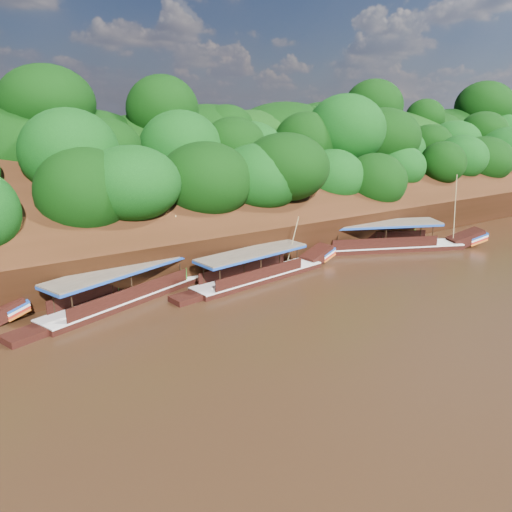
{
  "coord_description": "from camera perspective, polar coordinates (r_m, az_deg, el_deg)",
  "views": [
    {
      "loc": [
        -22.25,
        -23.83,
        13.05
      ],
      "look_at": [
        -2.04,
        7.0,
        2.11
      ],
      "focal_mm": 35.0,
      "sensor_mm": 36.0,
      "label": 1
    }
  ],
  "objects": [
    {
      "name": "ground",
      "position": [
        35.12,
        9.12,
        -5.51
      ],
      "size": [
        160.0,
        160.0,
        0.0
      ],
      "primitive_type": "plane",
      "color": "black",
      "rests_on": "ground"
    },
    {
      "name": "boat_2",
      "position": [
        36.97,
        -12.89,
        -3.61
      ],
      "size": [
        16.26,
        7.44,
        5.74
      ],
      "rotation": [
        0.0,
        0.0,
        0.34
      ],
      "color": "black",
      "rests_on": "ground"
    },
    {
      "name": "boat_0",
      "position": [
        49.76,
        15.87,
        1.42
      ],
      "size": [
        16.38,
        8.79,
        7.72
      ],
      "rotation": [
        0.0,
        0.0,
        -0.41
      ],
      "color": "black",
      "rests_on": "ground"
    },
    {
      "name": "boat_1",
      "position": [
        39.88,
        1.19,
        -1.73
      ],
      "size": [
        14.4,
        4.02,
        5.27
      ],
      "rotation": [
        0.0,
        0.0,
        0.14
      ],
      "color": "black",
      "rests_on": "ground"
    },
    {
      "name": "riverbank",
      "position": [
        52.79,
        -7.56,
        4.18
      ],
      "size": [
        120.0,
        30.06,
        19.4
      ],
      "color": "black",
      "rests_on": "ground"
    },
    {
      "name": "reeds",
      "position": [
        40.35,
        -3.52,
        -1.09
      ],
      "size": [
        47.26,
        2.39,
        1.97
      ],
      "color": "#226D1B",
      "rests_on": "ground"
    }
  ]
}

